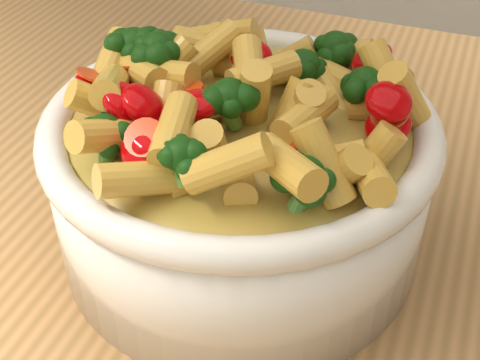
% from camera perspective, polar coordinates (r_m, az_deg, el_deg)
% --- Properties ---
extents(table, '(1.20, 0.80, 0.90)m').
position_cam_1_polar(table, '(0.58, -2.28, -11.12)').
color(table, '#B07E4B').
rests_on(table, ground).
extents(serving_bowl, '(0.26, 0.26, 0.11)m').
position_cam_1_polar(serving_bowl, '(0.46, -0.00, 0.14)').
color(serving_bowl, white).
rests_on(serving_bowl, table).
extents(pasta_salad, '(0.21, 0.21, 0.05)m').
position_cam_1_polar(pasta_salad, '(0.42, -0.00, 7.65)').
color(pasta_salad, gold).
rests_on(pasta_salad, serving_bowl).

